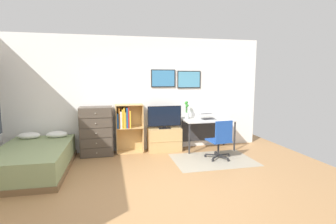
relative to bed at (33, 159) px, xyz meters
name	(u,v)px	position (x,y,z in m)	size (l,w,h in m)	color
ground_plane	(159,191)	(2.12, -1.35, -0.25)	(7.20, 7.20, 0.00)	#A87A4C
wall_back_with_posters	(140,94)	(2.14, 1.08, 1.11)	(6.12, 0.09, 2.70)	white
area_rug	(213,160)	(3.55, -0.11, -0.24)	(1.70, 1.20, 0.01)	#9E937F
bed	(33,159)	(0.00, 0.00, 0.00)	(1.31, 2.08, 0.61)	brown
dresser	(97,131)	(1.12, 0.81, 0.31)	(0.71, 0.46, 1.11)	#4C4238
bookshelf	(127,124)	(1.81, 0.87, 0.43)	(0.63, 0.30, 1.14)	tan
tv_stand	(164,139)	(2.69, 0.82, 0.03)	(0.79, 0.41, 0.55)	tan
television	(165,117)	(2.69, 0.80, 0.57)	(0.81, 0.16, 0.54)	black
desk	(207,124)	(3.75, 0.79, 0.36)	(1.20, 0.63, 0.74)	silver
office_chair	(221,139)	(3.72, -0.11, 0.21)	(0.57, 0.58, 0.86)	#232326
laptop	(207,117)	(3.75, 0.78, 0.56)	(0.39, 0.42, 0.16)	#B7B7BC
computer_mouse	(219,119)	(4.01, 0.67, 0.51)	(0.06, 0.10, 0.03)	silver
bamboo_vase	(187,110)	(3.26, 0.88, 0.72)	(0.10, 0.10, 0.44)	silver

